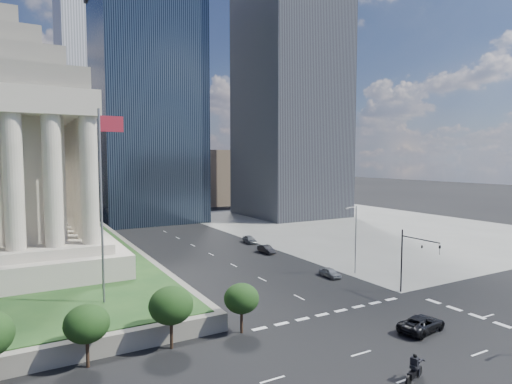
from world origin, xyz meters
TOP-DOWN VIEW (x-y plane):
  - ground at (0.00, 100.00)m, footprint 500.00×500.00m
  - sidewalk_ne at (46.00, 60.00)m, footprint 68.00×90.00m
  - flagpole at (-21.83, 24.00)m, footprint 2.52×0.24m
  - midrise_glass at (2.00, 95.00)m, footprint 26.00×26.00m
  - highrise_ne at (42.00, 85.00)m, footprint 26.00×28.00m
  - building_filler_ne at (32.00, 130.00)m, footprint 20.00×30.00m
  - building_filler_nw at (-30.00, 130.00)m, footprint 24.00×30.00m
  - traffic_signal_ne at (12.50, 13.70)m, footprint 0.30×5.74m
  - street_lamp_north at (13.33, 25.00)m, footprint 2.13×0.22m
  - pickup_truck at (4.54, 5.73)m, footprint 5.83×3.38m
  - parked_sedan_near at (9.00, 25.19)m, footprint 1.73×3.91m
  - parked_sedan_mid at (9.00, 42.94)m, footprint 4.25×1.50m
  - parked_sedan_far at (10.73, 52.55)m, footprint 2.32×4.61m
  - motorcycle_trail at (-3.85, -0.50)m, footprint 3.00×1.69m

SIDE VIEW (x-z plane):
  - ground at x=0.00m, z-range 0.00..0.00m
  - sidewalk_ne at x=46.00m, z-range 0.00..0.03m
  - parked_sedan_near at x=9.00m, z-range 0.00..1.31m
  - parked_sedan_mid at x=9.00m, z-range 0.00..1.40m
  - parked_sedan_far at x=10.73m, z-range 0.00..1.51m
  - pickup_truck at x=4.54m, z-range 0.00..1.53m
  - motorcycle_trail at x=-3.85m, z-range 0.00..2.16m
  - traffic_signal_ne at x=12.50m, z-range 1.25..9.25m
  - street_lamp_north at x=13.33m, z-range 0.66..10.66m
  - building_filler_ne at x=32.00m, z-range 0.00..20.00m
  - flagpole at x=-21.83m, z-range 3.11..23.11m
  - building_filler_nw at x=-30.00m, z-range 0.00..28.00m
  - midrise_glass at x=2.00m, z-range 0.00..60.00m
  - highrise_ne at x=42.00m, z-range 0.00..100.00m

